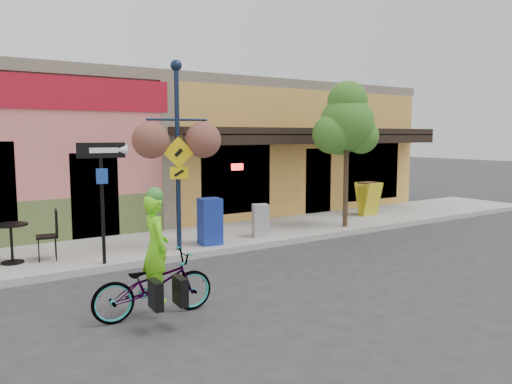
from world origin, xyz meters
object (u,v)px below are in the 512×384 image
Objects in this scene: bicycle at (154,285)px; newspaper_box_blue at (210,221)px; cyclist_rider at (156,264)px; building at (147,149)px; street_tree at (346,154)px; one_way_sign at (102,204)px; lamp_post at (178,156)px; newspaper_box_grey at (261,220)px.

bicycle is 1.68× the size of newspaper_box_blue.
bicycle is at bearing 94.15° from cyclist_rider.
street_tree is at bearing -62.88° from building.
building reaches higher than cyclist_rider.
one_way_sign is (-3.63, -6.83, -0.88)m from building.
one_way_sign is at bearing 2.22° from cyclist_rider.
building is 9.78× the size of bicycle.
lamp_post is 1.79m from newspaper_box_blue.
newspaper_box_grey reaches higher than bicycle.
street_tree reaches higher than one_way_sign.
newspaper_box_grey is at bearing 176.78° from street_tree.
lamp_post is 5.17m from street_tree.
lamp_post reaches higher than newspaper_box_grey.
one_way_sign is at bearing -165.78° from newspaper_box_blue.
building reaches higher than lamp_post.
one_way_sign is at bearing -177.38° from street_tree.
cyclist_rider is 0.38× the size of lamp_post.
building is 21.81× the size of newspaper_box_grey.
one_way_sign is (0.10, 2.98, 0.57)m from cyclist_rider.
bicycle is at bearing -106.89° from lamp_post.
newspaper_box_blue reaches higher than bicycle.
street_tree is (7.11, 3.30, 1.73)m from bicycle.
newspaper_box_grey is (4.31, 3.45, 0.08)m from bicycle.
newspaper_box_blue is 0.27× the size of street_tree.
newspaper_box_blue is at bearing 14.23° from one_way_sign.
cyclist_rider reaches higher than bicycle.
one_way_sign is at bearing -152.46° from newspaper_box_grey.
newspaper_box_blue is at bearing 179.06° from street_tree.
street_tree reaches higher than cyclist_rider.
building is 7.31m from street_tree.
newspaper_box_grey is at bearing 12.39° from one_way_sign.
newspaper_box_blue is (2.80, 3.37, 0.21)m from bicycle.
street_tree is (3.33, -6.51, -0.03)m from building.
cyclist_rider is at bearing -154.97° from street_tree.
one_way_sign reaches higher than cyclist_rider.
bicycle is at bearing -155.13° from street_tree.
building is at bearing 88.16° from lamp_post.
cyclist_rider is 7.92m from street_tree.
newspaper_box_grey is 0.20× the size of street_tree.
building is 16.44× the size of newspaper_box_blue.
building is 6.69m from newspaper_box_blue.
bicycle is (-3.78, -9.81, -1.76)m from building.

